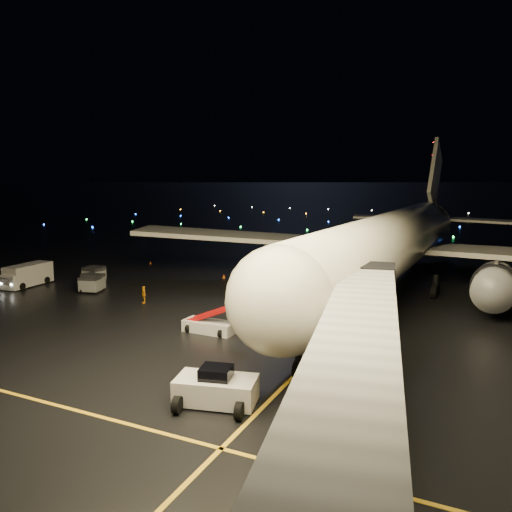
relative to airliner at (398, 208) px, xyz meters
The scene contains 18 objects.
ground 274.40m from the airliner, 92.79° to the left, with size 2000.00×2000.00×0.00m, color black.
lane_centre 14.21m from the airliner, 96.89° to the right, with size 0.25×80.00×0.02m, color gold.
airliner is the anchor object (origin of this frame).
pushback_tug 33.33m from the airliner, 96.75° to the right, with size 4.31×2.26×2.05m, color beige.
belt_loader 25.13m from the airliner, 115.86° to the right, with size 6.06×1.65×2.94m, color beige, non-canonical shape.
service_truck 41.19m from the airliner, 157.25° to the right, with size 2.12×6.70×2.47m, color beige.
crew_c 27.72m from the airliner, 141.78° to the right, with size 0.97×0.41×1.66m, color orange.
safety_cone_0 17.91m from the airliner, 131.88° to the right, with size 0.46×0.46×0.52m, color #ED590D.
safety_cone_1 16.53m from the airliner, behind, with size 0.40×0.40×0.46m, color #ED590D.
safety_cone_2 21.62m from the airliner, behind, with size 0.41×0.41×0.46m, color #ED590D.
safety_cone_3 34.69m from the airliner, behind, with size 0.39×0.39×0.44m, color #ED590D.
radio_mast 718.07m from the airliner, 95.86° to the left, with size 1.80×1.80×64.00m, color black.
taxiway_lights 81.50m from the airliner, 99.47° to the left, with size 164.00×92.00×0.36m, color black, non-canonical shape.
baggage_cart_0 33.38m from the airliner, 153.48° to the right, with size 2.11×1.48×1.80m, color slate.
baggage_cart_1 33.82m from the airliner, 154.79° to the right, with size 1.99×1.40×1.70m, color slate.
baggage_cart_2 33.48m from the airliner, 151.89° to the right, with size 1.99×1.39×1.69m, color slate.
baggage_cart_3 34.52m from the airliner, 159.41° to the right, with size 2.22×1.55×1.89m, color slate.
baggage_cart_4 35.01m from the airliner, 162.08° to the right, with size 2.04×1.43×1.73m, color slate.
Camera 1 is at (22.26, -28.07, 12.10)m, focal length 35.00 mm.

